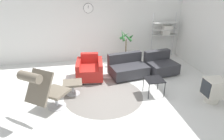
{
  "coord_description": "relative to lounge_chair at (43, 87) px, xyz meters",
  "views": [
    {
      "loc": [
        -0.77,
        -4.65,
        2.77
      ],
      "look_at": [
        0.17,
        0.32,
        0.55
      ],
      "focal_mm": 32.0,
      "sensor_mm": 36.0,
      "label": 1
    }
  ],
  "objects": [
    {
      "name": "armchair_red",
      "position": [
        1.13,
        1.71,
        -0.42
      ],
      "size": [
        0.88,
        0.97,
        0.72
      ],
      "rotation": [
        0.0,
        0.0,
        3.04
      ],
      "color": "silver",
      "rests_on": "ground_plane"
    },
    {
      "name": "ground_plane",
      "position": [
        1.53,
        0.65,
        -0.7
      ],
      "size": [
        12.0,
        12.0,
        0.0
      ],
      "primitive_type": "plane",
      "color": "silver"
    },
    {
      "name": "crt_television",
      "position": [
        4.04,
        -0.22,
        -0.35
      ],
      "size": [
        0.48,
        0.45,
        0.63
      ],
      "rotation": [
        0.0,
        0.0,
        1.54
      ],
      "color": "beige",
      "rests_on": "ground_plane"
    },
    {
      "name": "side_table",
      "position": [
        2.73,
        0.42,
        -0.3
      ],
      "size": [
        0.47,
        0.47,
        0.44
      ],
      "color": "black",
      "rests_on": "ground_plane"
    },
    {
      "name": "couch_second",
      "position": [
        3.47,
        1.71,
        -0.44
      ],
      "size": [
        1.03,
        0.96,
        0.7
      ],
      "rotation": [
        0.0,
        0.0,
        3.32
      ],
      "color": "black",
      "rests_on": "ground_plane"
    },
    {
      "name": "potted_plant",
      "position": [
        2.57,
        2.8,
        -0.08
      ],
      "size": [
        0.49,
        0.49,
        1.26
      ],
      "color": "silver",
      "rests_on": "ground_plane"
    },
    {
      "name": "lounge_chair",
      "position": [
        0.0,
        0.0,
        0.0
      ],
      "size": [
        1.02,
        1.12,
        1.17
      ],
      "rotation": [
        0.0,
        0.0,
        -0.63
      ],
      "color": "#BCBCC1",
      "rests_on": "ground_plane"
    },
    {
      "name": "couch_low",
      "position": [
        2.34,
        1.67,
        -0.44
      ],
      "size": [
        1.26,
        1.0,
        0.7
      ],
      "rotation": [
        0.0,
        0.0,
        3.32
      ],
      "color": "black",
      "rests_on": "ground_plane"
    },
    {
      "name": "ottoman",
      "position": [
        0.6,
        0.82,
        -0.43
      ],
      "size": [
        0.5,
        0.43,
        0.35
      ],
      "color": "#BCBCC1",
      "rests_on": "ground_plane"
    },
    {
      "name": "shelf_unit",
      "position": [
        4.2,
        3.13,
        0.41
      ],
      "size": [
        0.97,
        0.28,
        1.73
      ],
      "color": "#BCBCC1",
      "rests_on": "ground_plane"
    },
    {
      "name": "round_rug",
      "position": [
        1.4,
        0.57,
        -0.69
      ],
      "size": [
        2.09,
        2.09,
        0.01
      ],
      "color": "slate",
      "rests_on": "ground_plane"
    },
    {
      "name": "wall_back",
      "position": [
        1.53,
        3.4,
        0.7
      ],
      "size": [
        12.0,
        0.09,
        2.8
      ],
      "color": "silver",
      "rests_on": "ground_plane"
    }
  ]
}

